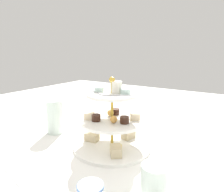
{
  "coord_description": "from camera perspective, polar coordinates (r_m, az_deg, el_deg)",
  "views": [
    {
      "loc": [
        0.36,
        -0.55,
        0.33
      ],
      "look_at": [
        0.0,
        0.0,
        0.18
      ],
      "focal_mm": 32.19,
      "sensor_mm": 36.0,
      "label": 1
    }
  ],
  "objects": [
    {
      "name": "ground_plane",
      "position": [
        0.74,
        0.0,
        -14.16
      ],
      "size": [
        2.4,
        2.4,
        0.0
      ],
      "primitive_type": "plane",
      "color": "white"
    },
    {
      "name": "tiered_serving_stand",
      "position": [
        0.71,
        0.04,
        -8.48
      ],
      "size": [
        0.27,
        0.27,
        0.25
      ],
      "color": "white",
      "rests_on": "ground_plane"
    },
    {
      "name": "water_glass_tall_right",
      "position": [
        0.86,
        -15.95,
        -5.67
      ],
      "size": [
        0.07,
        0.07,
        0.14
      ],
      "primitive_type": "cylinder",
      "color": "silver",
      "rests_on": "ground_plane"
    },
    {
      "name": "water_glass_short_left",
      "position": [
        0.51,
        11.94,
        -22.55
      ],
      "size": [
        0.06,
        0.06,
        0.08
      ],
      "primitive_type": "cylinder",
      "color": "silver",
      "rests_on": "ground_plane"
    },
    {
      "name": "butter_knife_left",
      "position": [
        1.02,
        5.77,
        -6.32
      ],
      "size": [
        0.17,
        0.05,
        0.0
      ],
      "primitive_type": "cube",
      "rotation": [
        0.0,
        0.0,
        3.35
      ],
      "color": "silver",
      "rests_on": "ground_plane"
    },
    {
      "name": "butter_knife_right",
      "position": [
        0.64,
        -25.93,
        -20.03
      ],
      "size": [
        0.17,
        0.05,
        0.0
      ],
      "primitive_type": "cube",
      "rotation": [
        0.0,
        0.0,
        6.08
      ],
      "color": "silver",
      "rests_on": "ground_plane"
    }
  ]
}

